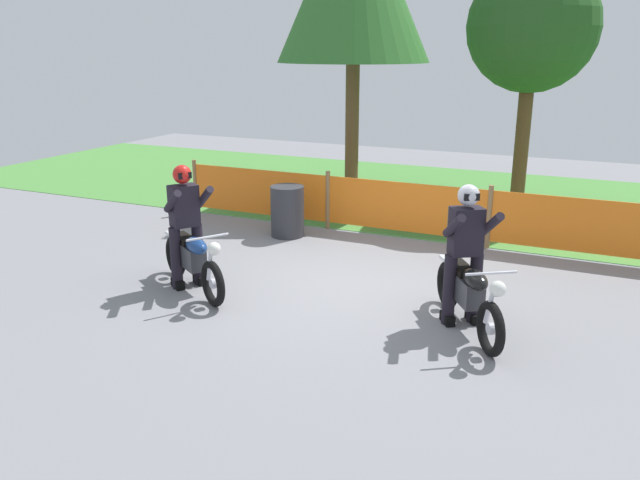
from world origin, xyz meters
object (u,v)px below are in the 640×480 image
motorcycle_lead (469,294)px  rider_trailing (185,219)px  oil_drum (287,211)px  motorcycle_trailing (193,259)px  rider_lead (465,247)px

motorcycle_lead → rider_trailing: 3.85m
rider_trailing → oil_drum: bearing=119.8°
motorcycle_trailing → oil_drum: (-0.04, 2.84, 0.00)m
motorcycle_lead → motorcycle_trailing: 3.64m
rider_trailing → oil_drum: size_ratio=1.92×
motorcycle_lead → rider_trailing: size_ratio=0.98×
rider_lead → rider_trailing: 3.71m
rider_lead → oil_drum: rider_lead is taller
oil_drum → motorcycle_lead: bearing=-34.9°
motorcycle_trailing → rider_trailing: size_ratio=0.99×
rider_lead → oil_drum: (-3.56, 2.39, -0.51)m
motorcycle_trailing → rider_lead: (3.52, 0.45, 0.51)m
motorcycle_lead → motorcycle_trailing: motorcycle_lead is taller
motorcycle_lead → rider_trailing: (-3.81, -0.17, 0.51)m
motorcycle_trailing → rider_trailing: (-0.18, 0.11, 0.51)m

